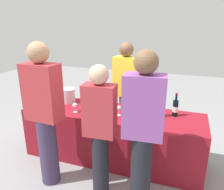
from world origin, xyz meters
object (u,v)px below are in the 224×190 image
at_px(wine_bottle_4, 148,104).
at_px(ice_bucket, 68,95).
at_px(wine_bottle_0, 56,94).
at_px(wine_bottle_2, 109,101).
at_px(wine_glass_0, 75,106).
at_px(wine_bottle_5, 161,109).
at_px(server_pouring, 126,90).
at_px(wine_glass_3, 124,111).
at_px(wine_glass_1, 100,108).
at_px(wine_bottle_1, 95,98).
at_px(guest_1, 100,128).
at_px(wine_bottle_6, 175,108).
at_px(guest_2, 143,128).
at_px(wine_bottle_3, 130,102).
at_px(wine_glass_2, 119,108).
at_px(guest_0, 44,112).

relative_size(wine_bottle_4, ice_bucket, 1.46).
bearing_deg(wine_bottle_0, wine_bottle_2, -1.20).
bearing_deg(wine_glass_0, wine_bottle_0, 149.03).
xyz_separation_m(wine_bottle_2, wine_bottle_4, (0.57, 0.03, 0.01)).
bearing_deg(wine_bottle_5, server_pouring, 142.53).
distance_m(wine_bottle_4, wine_glass_3, 0.39).
distance_m(wine_glass_0, wine_glass_1, 0.36).
xyz_separation_m(wine_bottle_1, ice_bucket, (-0.46, -0.02, -0.01)).
bearing_deg(wine_bottle_5, wine_bottle_1, 173.95).
relative_size(wine_glass_3, server_pouring, 0.08).
bearing_deg(ice_bucket, wine_glass_3, -16.50).
relative_size(wine_bottle_5, ice_bucket, 1.34).
xyz_separation_m(wine_bottle_5, wine_glass_0, (-1.15, -0.24, -0.01)).
bearing_deg(guest_1, wine_bottle_4, 62.44).
distance_m(wine_bottle_4, wine_bottle_6, 0.36).
xyz_separation_m(wine_bottle_6, guest_2, (-0.26, -0.88, 0.08)).
bearing_deg(guest_2, ice_bucket, 142.29).
bearing_deg(wine_glass_3, wine_bottle_3, 91.52).
xyz_separation_m(wine_glass_0, server_pouring, (0.53, 0.72, 0.07)).
distance_m(wine_bottle_6, ice_bucket, 1.63).
distance_m(wine_glass_1, wine_glass_2, 0.26).
distance_m(wine_bottle_4, server_pouring, 0.60).
bearing_deg(wine_bottle_5, wine_bottle_2, 176.87).
relative_size(wine_bottle_5, wine_bottle_6, 0.93).
xyz_separation_m(wine_glass_2, wine_glass_3, (0.09, -0.06, 0.00)).
bearing_deg(wine_bottle_3, guest_2, -67.84).
bearing_deg(wine_glass_2, guest_2, -54.88).
bearing_deg(guest_0, server_pouring, 67.58).
bearing_deg(ice_bucket, server_pouring, 25.30).
bearing_deg(wine_bottle_1, wine_glass_2, -29.58).
bearing_deg(wine_bottle_5, wine_bottle_4, 158.58).
bearing_deg(wine_bottle_1, guest_0, -105.73).
distance_m(wine_glass_3, server_pouring, 0.71).
xyz_separation_m(wine_bottle_1, wine_bottle_2, (0.24, -0.06, -0.00)).
height_order(wine_bottle_2, wine_bottle_4, wine_bottle_4).
xyz_separation_m(wine_bottle_4, wine_glass_3, (-0.27, -0.28, -0.02)).
xyz_separation_m(wine_glass_0, guest_1, (0.59, -0.53, 0.01)).
relative_size(wine_bottle_2, wine_glass_0, 2.31).
distance_m(wine_bottle_5, wine_glass_0, 1.17).
height_order(wine_bottle_2, server_pouring, server_pouring).
xyz_separation_m(wine_glass_3, server_pouring, (-0.17, 0.69, 0.07)).
bearing_deg(ice_bucket, wine_glass_1, -24.31).
relative_size(wine_bottle_2, server_pouring, 0.19).
xyz_separation_m(wine_glass_2, server_pouring, (-0.08, 0.63, 0.07)).
relative_size(wine_bottle_5, guest_1, 0.19).
relative_size(wine_bottle_3, wine_bottle_5, 1.00).
bearing_deg(server_pouring, wine_bottle_1, 51.75).
bearing_deg(wine_bottle_0, wine_glass_1, -17.41).
height_order(wine_glass_1, server_pouring, server_pouring).
xyz_separation_m(wine_bottle_0, wine_glass_2, (1.11, -0.21, -0.02)).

